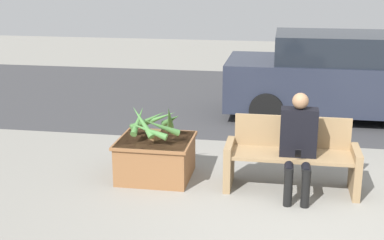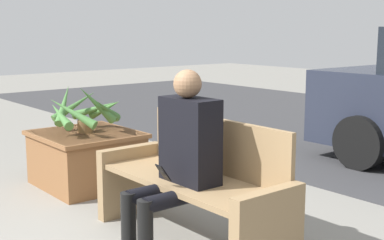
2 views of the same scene
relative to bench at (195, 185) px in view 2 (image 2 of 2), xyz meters
The scene contains 4 objects.
bench is the anchor object (origin of this frame).
person_seated 0.34m from the bench, 69.44° to the right, with size 0.44×0.61×1.27m.
planter_box 1.77m from the bench, behind, with size 0.97×0.91×0.53m.
potted_plant 1.80m from the bench, behind, with size 0.75×0.75×0.50m.
Camera 2 is at (2.75, -1.60, 1.54)m, focal length 50.00 mm.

